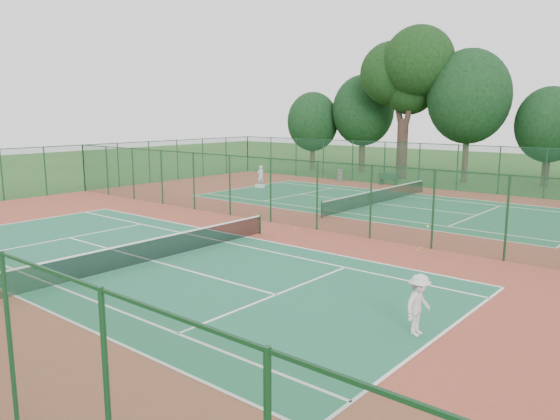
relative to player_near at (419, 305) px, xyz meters
The scene contains 19 objects.
ground 14.57m from the player_near, 141.53° to the left, with size 120.00×120.00×0.00m, color #2A541A.
red_pad 14.57m from the player_near, 141.53° to the left, with size 40.00×36.00×0.01m, color brown.
court_near 11.42m from the player_near, behind, with size 23.77×10.97×0.01m, color #1F6346.
court_far 21.36m from the player_near, 122.24° to the left, with size 23.77×10.97×0.01m, color #1F6541.
fence_north 29.36m from the player_near, 112.83° to the left, with size 40.00×0.09×3.50m.
fence_west 32.68m from the player_near, 163.92° to the left, with size 0.09×36.00×3.50m.
fence_divider 14.57m from the player_near, 141.53° to the left, with size 40.00×0.09×3.50m.
tennis_net_near 11.39m from the player_near, behind, with size 0.10×12.90×0.97m.
tennis_net_far 21.34m from the player_near, 122.24° to the left, with size 0.10×12.90×0.97m.
player_near is the anchor object (origin of this frame).
player_far 29.85m from the player_near, 139.71° to the left, with size 0.62×0.40×1.69m, color silver.
trash_bin 32.83m from the player_near, 127.03° to the left, with size 0.56×0.56×1.00m, color slate.
bench 30.70m from the player_near, 120.05° to the left, with size 1.62×0.54×0.99m.
kit_bag 29.13m from the player_near, 139.97° to the left, with size 0.77×0.29×0.29m, color silver.
stray_ball_a 9.65m from the player_near, 114.74° to the left, with size 0.07×0.07×0.07m, color #D1EB36.
stray_ball_b 9.32m from the player_near, 115.59° to the left, with size 0.07×0.07×0.07m, color #CEE034.
stray_ball_c 13.72m from the player_near, 141.78° to the left, with size 0.08×0.08×0.08m, color #C0D832.
big_tree 36.67m from the player_near, 117.72° to the left, with size 8.53×6.25×13.11m.
evergreen_row 35.04m from the player_near, 108.10° to the left, with size 39.00×5.00×12.00m, color black, non-canonical shape.
Camera 1 is at (17.34, -22.01, 5.90)m, focal length 35.00 mm.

